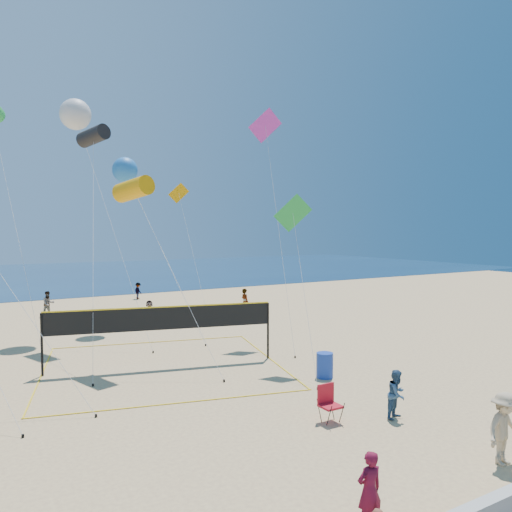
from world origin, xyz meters
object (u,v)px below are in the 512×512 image
woman (369,490)px  camp_chair (328,401)px  trash_barrel (325,365)px  volleyball_net (162,325)px

woman → camp_chair: 5.72m
woman → camp_chair: (2.93, 4.91, -0.14)m
trash_barrel → volleyball_net: size_ratio=0.08×
woman → trash_barrel: woman is taller
trash_barrel → woman: bearing=-123.7°
volleyball_net → trash_barrel: bearing=-30.3°
camp_chair → trash_barrel: (2.85, 3.74, -0.15)m
woman → camp_chair: woman is taller
woman → volleyball_net: bearing=-88.0°
woman → trash_barrel: bearing=-119.0°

